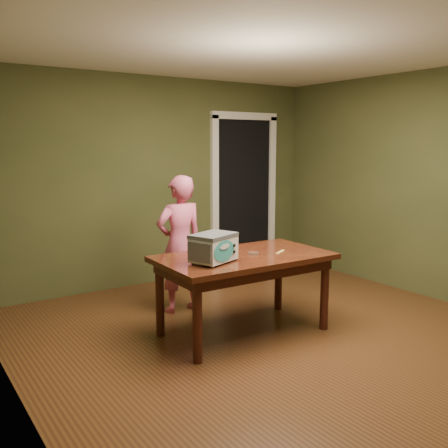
{
  "coord_description": "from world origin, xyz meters",
  "views": [
    {
      "loc": [
        -2.89,
        -3.21,
        1.77
      ],
      "look_at": [
        -0.04,
        1.0,
        0.95
      ],
      "focal_mm": 40.0,
      "sensor_mm": 36.0,
      "label": 1
    }
  ],
  "objects": [
    {
      "name": "spatula",
      "position": [
        0.15,
        0.33,
        0.75
      ],
      "size": [
        0.17,
        0.11,
        0.01
      ],
      "primitive_type": "cube",
      "rotation": [
        0.0,
        0.0,
        0.51
      ],
      "color": "#D2B65B",
      "rests_on": "dining_table"
    },
    {
      "name": "baking_pan",
      "position": [
        -0.12,
        0.4,
        0.76
      ],
      "size": [
        0.1,
        0.1,
        0.02
      ],
      "color": "silver",
      "rests_on": "dining_table"
    },
    {
      "name": "doorway",
      "position": [
        1.3,
        2.78,
        1.06
      ],
      "size": [
        1.1,
        0.66,
        2.25
      ],
      "color": "black",
      "rests_on": "ground"
    },
    {
      "name": "toy_oven",
      "position": [
        -0.59,
        0.34,
        0.89
      ],
      "size": [
        0.47,
        0.39,
        0.25
      ],
      "rotation": [
        0.0,
        0.0,
        0.36
      ],
      "color": "#4C4F54",
      "rests_on": "dining_table"
    },
    {
      "name": "floor",
      "position": [
        0.0,
        0.0,
        0.0
      ],
      "size": [
        5.0,
        5.0,
        0.0
      ],
      "primitive_type": "plane",
      "color": "#573419",
      "rests_on": "ground"
    },
    {
      "name": "child",
      "position": [
        -0.39,
        1.31,
        0.73
      ],
      "size": [
        0.54,
        0.36,
        1.45
      ],
      "primitive_type": "imported",
      "rotation": [
        0.0,
        0.0,
        3.12
      ],
      "color": "#D15679",
      "rests_on": "floor"
    },
    {
      "name": "room_shell",
      "position": [
        0.0,
        0.0,
        1.71
      ],
      "size": [
        4.52,
        5.02,
        2.61
      ],
      "color": "#4D4F2A",
      "rests_on": "ground"
    },
    {
      "name": "dining_table",
      "position": [
        -0.2,
        0.43,
        0.65
      ],
      "size": [
        1.62,
        0.94,
        0.75
      ],
      "rotation": [
        0.0,
        0.0,
        -0.02
      ],
      "color": "#34130B",
      "rests_on": "floor"
    }
  ]
}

